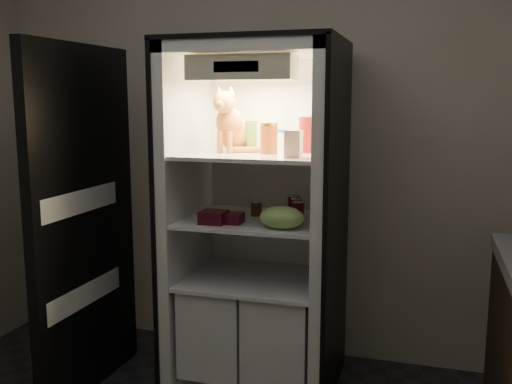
{
  "coord_description": "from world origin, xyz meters",
  "views": [
    {
      "loc": [
        0.87,
        -1.54,
        1.57
      ],
      "look_at": [
        0.01,
        1.32,
        1.08
      ],
      "focal_mm": 40.0,
      "sensor_mm": 36.0,
      "label": 1
    }
  ],
  "objects_px": {
    "salsa_jar": "(269,138)",
    "berry_box_left": "(214,217)",
    "soda_can_c": "(298,212)",
    "parmesan_shaker": "(251,136)",
    "soda_can_b": "(297,209)",
    "berry_box_right": "(232,218)",
    "cream_carton": "(294,144)",
    "soda_can_a": "(294,206)",
    "tabby_cat": "(233,127)",
    "pepper_jar": "(310,133)",
    "condiment_jar": "(256,208)",
    "refrigerator": "(258,242)",
    "grape_bag": "(282,217)",
    "mayo_tub": "(283,140)"
  },
  "relations": [
    {
      "from": "salsa_jar",
      "to": "berry_box_left",
      "type": "distance_m",
      "value": 0.5
    },
    {
      "from": "soda_can_c",
      "to": "parmesan_shaker",
      "type": "bearing_deg",
      "value": 160.17
    },
    {
      "from": "salsa_jar",
      "to": "soda_can_b",
      "type": "relative_size",
      "value": 1.44
    },
    {
      "from": "salsa_jar",
      "to": "berry_box_right",
      "type": "bearing_deg",
      "value": -139.6
    },
    {
      "from": "cream_carton",
      "to": "berry_box_right",
      "type": "relative_size",
      "value": 1.25
    },
    {
      "from": "soda_can_a",
      "to": "soda_can_c",
      "type": "distance_m",
      "value": 0.14
    },
    {
      "from": "tabby_cat",
      "to": "pepper_jar",
      "type": "distance_m",
      "value": 0.41
    },
    {
      "from": "tabby_cat",
      "to": "berry_box_left",
      "type": "bearing_deg",
      "value": -89.51
    },
    {
      "from": "soda_can_c",
      "to": "berry_box_right",
      "type": "distance_m",
      "value": 0.34
    },
    {
      "from": "condiment_jar",
      "to": "salsa_jar",
      "type": "bearing_deg",
      "value": -42.02
    },
    {
      "from": "parmesan_shaker",
      "to": "soda_can_c",
      "type": "xyz_separation_m",
      "value": [
        0.28,
        -0.1,
        -0.38
      ]
    },
    {
      "from": "soda_can_c",
      "to": "tabby_cat",
      "type": "bearing_deg",
      "value": 166.42
    },
    {
      "from": "refrigerator",
      "to": "grape_bag",
      "type": "bearing_deg",
      "value": -52.42
    },
    {
      "from": "tabby_cat",
      "to": "salsa_jar",
      "type": "xyz_separation_m",
      "value": [
        0.22,
        -0.07,
        -0.05
      ]
    },
    {
      "from": "parmesan_shaker",
      "to": "soda_can_b",
      "type": "height_order",
      "value": "parmesan_shaker"
    },
    {
      "from": "cream_carton",
      "to": "soda_can_b",
      "type": "xyz_separation_m",
      "value": [
        -0.03,
        0.2,
        -0.36
      ]
    },
    {
      "from": "berry_box_left",
      "to": "parmesan_shaker",
      "type": "bearing_deg",
      "value": 62.98
    },
    {
      "from": "cream_carton",
      "to": "soda_can_a",
      "type": "distance_m",
      "value": 0.44
    },
    {
      "from": "parmesan_shaker",
      "to": "mayo_tub",
      "type": "bearing_deg",
      "value": 39.84
    },
    {
      "from": "refrigerator",
      "to": "berry_box_left",
      "type": "height_order",
      "value": "refrigerator"
    },
    {
      "from": "refrigerator",
      "to": "soda_can_b",
      "type": "distance_m",
      "value": 0.3
    },
    {
      "from": "condiment_jar",
      "to": "berry_box_left",
      "type": "bearing_deg",
      "value": -121.79
    },
    {
      "from": "refrigerator",
      "to": "mayo_tub",
      "type": "height_order",
      "value": "refrigerator"
    },
    {
      "from": "grape_bag",
      "to": "berry_box_right",
      "type": "height_order",
      "value": "grape_bag"
    },
    {
      "from": "refrigerator",
      "to": "soda_can_a",
      "type": "height_order",
      "value": "refrigerator"
    },
    {
      "from": "salsa_jar",
      "to": "soda_can_b",
      "type": "bearing_deg",
      "value": 22.64
    },
    {
      "from": "mayo_tub",
      "to": "grape_bag",
      "type": "xyz_separation_m",
      "value": [
        0.09,
        -0.38,
        -0.35
      ]
    },
    {
      "from": "salsa_jar",
      "to": "grape_bag",
      "type": "xyz_separation_m",
      "value": [
        0.12,
        -0.18,
        -0.37
      ]
    },
    {
      "from": "pepper_jar",
      "to": "cream_carton",
      "type": "distance_m",
      "value": 0.29
    },
    {
      "from": "soda_can_c",
      "to": "condiment_jar",
      "type": "distance_m",
      "value": 0.28
    },
    {
      "from": "soda_can_a",
      "to": "grape_bag",
      "type": "distance_m",
      "value": 0.29
    },
    {
      "from": "mayo_tub",
      "to": "salsa_jar",
      "type": "height_order",
      "value": "salsa_jar"
    },
    {
      "from": "soda_can_a",
      "to": "berry_box_right",
      "type": "bearing_deg",
      "value": -137.63
    },
    {
      "from": "soda_can_a",
      "to": "parmesan_shaker",
      "type": "bearing_deg",
      "value": -172.86
    },
    {
      "from": "soda_can_b",
      "to": "mayo_tub",
      "type": "bearing_deg",
      "value": 127.32
    },
    {
      "from": "soda_can_c",
      "to": "condiment_jar",
      "type": "xyz_separation_m",
      "value": [
        -0.26,
        0.1,
        -0.01
      ]
    },
    {
      "from": "tabby_cat",
      "to": "soda_can_b",
      "type": "distance_m",
      "value": 0.56
    },
    {
      "from": "pepper_jar",
      "to": "soda_can_c",
      "type": "height_order",
      "value": "pepper_jar"
    },
    {
      "from": "pepper_jar",
      "to": "mayo_tub",
      "type": "bearing_deg",
      "value": 159.53
    },
    {
      "from": "cream_carton",
      "to": "grape_bag",
      "type": "xyz_separation_m",
      "value": [
        -0.05,
        -0.03,
        -0.36
      ]
    },
    {
      "from": "mayo_tub",
      "to": "tabby_cat",
      "type": "bearing_deg",
      "value": -152.07
    },
    {
      "from": "salsa_jar",
      "to": "soda_can_a",
      "type": "relative_size",
      "value": 1.36
    },
    {
      "from": "tabby_cat",
      "to": "mayo_tub",
      "type": "distance_m",
      "value": 0.29
    },
    {
      "from": "pepper_jar",
      "to": "berry_box_right",
      "type": "height_order",
      "value": "pepper_jar"
    },
    {
      "from": "soda_can_a",
      "to": "soda_can_c",
      "type": "xyz_separation_m",
      "value": [
        0.05,
        -0.13,
        -0.0
      ]
    },
    {
      "from": "salsa_jar",
      "to": "cream_carton",
      "type": "distance_m",
      "value": 0.22
    },
    {
      "from": "salsa_jar",
      "to": "berry_box_right",
      "type": "xyz_separation_m",
      "value": [
        -0.16,
        -0.13,
        -0.4
      ]
    },
    {
      "from": "soda_can_b",
      "to": "condiment_jar",
      "type": "xyz_separation_m",
      "value": [
        -0.23,
        0.03,
        -0.01
      ]
    },
    {
      "from": "berry_box_left",
      "to": "berry_box_right",
      "type": "bearing_deg",
      "value": 19.5
    },
    {
      "from": "parmesan_shaker",
      "to": "salsa_jar",
      "type": "distance_m",
      "value": 0.15
    }
  ]
}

